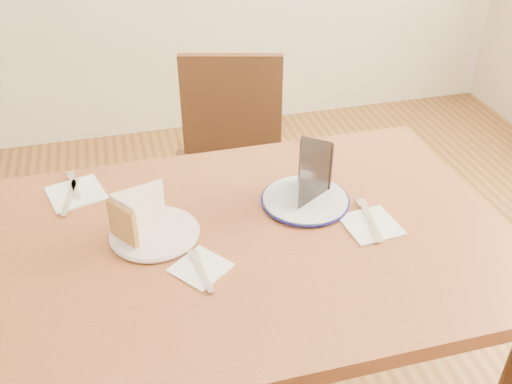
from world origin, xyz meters
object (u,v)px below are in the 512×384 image
object	(u,v)px
plate_navy	(305,200)
carrot_cake	(145,211)
table	(249,268)
plate_cream	(155,233)
chocolate_cake	(307,176)
chair_far	(231,171)

from	to	relation	value
plate_navy	carrot_cake	size ratio (longest dim) A/B	1.78
table	plate_navy	size ratio (longest dim) A/B	5.69
plate_cream	chocolate_cake	world-z (taller)	chocolate_cake
plate_cream	chocolate_cake	size ratio (longest dim) A/B	1.59
plate_navy	carrot_cake	world-z (taller)	carrot_cake
chocolate_cake	plate_navy	bearing A→B (deg)	85.63
chocolate_cake	carrot_cake	bearing A→B (deg)	41.77
plate_cream	carrot_cake	world-z (taller)	carrot_cake
plate_navy	carrot_cake	bearing A→B (deg)	-177.71
plate_cream	chair_far	bearing A→B (deg)	63.72
plate_navy	table	bearing A→B (deg)	-150.88
chair_far	chocolate_cake	size ratio (longest dim) A/B	6.97
table	chocolate_cake	bearing A→B (deg)	29.51
table	chair_far	xyz separation A→B (m)	(0.11, 0.70, -0.17)
chair_far	chocolate_cake	distance (m)	0.70
plate_navy	carrot_cake	distance (m)	0.40
table	plate_navy	distance (m)	0.22
plate_cream	plate_navy	xyz separation A→B (m)	(0.38, 0.04, 0.00)
plate_cream	plate_navy	distance (m)	0.38
carrot_cake	chocolate_cake	bearing A→B (deg)	57.79
table	carrot_cake	bearing A→B (deg)	160.73
carrot_cake	table	bearing A→B (deg)	35.78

